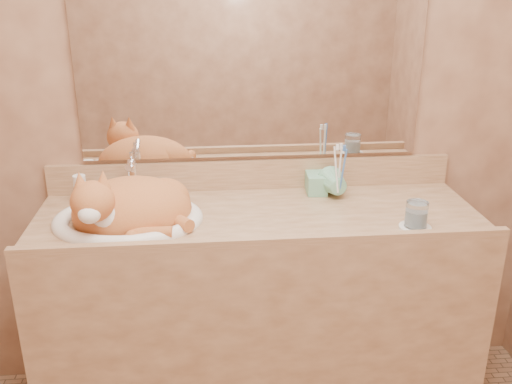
{
  "coord_description": "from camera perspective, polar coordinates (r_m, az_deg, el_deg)",
  "views": [
    {
      "loc": [
        -0.19,
        -1.15,
        1.66
      ],
      "look_at": [
        -0.01,
        0.7,
        0.94
      ],
      "focal_mm": 40.0,
      "sensor_mm": 36.0,
      "label": 1
    }
  ],
  "objects": [
    {
      "name": "faucet",
      "position": [
        2.2,
        -12.23,
        1.31
      ],
      "size": [
        0.06,
        0.13,
        0.18
      ],
      "primitive_type": null,
      "rotation": [
        0.0,
        0.0,
        -0.15
      ],
      "color": "white",
      "rests_on": "vanity_counter"
    },
    {
      "name": "saucer",
      "position": [
        2.01,
        15.61,
        -3.45
      ],
      "size": [
        0.11,
        0.11,
        0.01
      ],
      "primitive_type": "cylinder",
      "color": "white",
      "rests_on": "vanity_counter"
    },
    {
      "name": "water_glass",
      "position": [
        1.99,
        15.75,
        -2.17
      ],
      "size": [
        0.07,
        0.07,
        0.09
      ],
      "primitive_type": "cylinder",
      "color": "silver",
      "rests_on": "saucer"
    },
    {
      "name": "mirror",
      "position": [
        2.17,
        -0.43,
        13.83
      ],
      "size": [
        1.3,
        0.02,
        0.8
      ],
      "primitive_type": "cube",
      "color": "white",
      "rests_on": "wall_back"
    },
    {
      "name": "soap_dispenser",
      "position": [
        2.19,
        6.3,
        1.56
      ],
      "size": [
        0.08,
        0.08,
        0.17
      ],
      "primitive_type": "imported",
      "rotation": [
        0.0,
        0.0,
        -0.05
      ],
      "color": "#72B792",
      "rests_on": "vanity_counter"
    },
    {
      "name": "cat",
      "position": [
        2.0,
        -12.72,
        -1.28
      ],
      "size": [
        0.45,
        0.38,
        0.23
      ],
      "primitive_type": null,
      "rotation": [
        0.0,
        0.0,
        0.1
      ],
      "color": "#B35929",
      "rests_on": "sink_basin"
    },
    {
      "name": "toothbrush_cup",
      "position": [
        2.18,
        8.29,
        0.34
      ],
      "size": [
        0.13,
        0.13,
        0.1
      ],
      "primitive_type": "imported",
      "rotation": [
        0.0,
        0.0,
        0.16
      ],
      "color": "#72B792",
      "rests_on": "vanity_counter"
    },
    {
      "name": "lotion_bottle",
      "position": [
        2.23,
        -17.15,
        0.23
      ],
      "size": [
        0.05,
        0.05,
        0.11
      ],
      "primitive_type": "cylinder",
      "color": "white",
      "rests_on": "vanity_counter"
    },
    {
      "name": "wall_back",
      "position": [
        2.2,
        -0.44,
        10.25
      ],
      "size": [
        2.4,
        0.02,
        2.5
      ],
      "primitive_type": "cube",
      "color": "brown",
      "rests_on": "ground"
    },
    {
      "name": "sink_basin",
      "position": [
        2.02,
        -12.8,
        -0.8
      ],
      "size": [
        0.52,
        0.44,
        0.16
      ],
      "primitive_type": null,
      "rotation": [
        0.0,
        0.0,
        -0.02
      ],
      "color": "white",
      "rests_on": "vanity_counter"
    },
    {
      "name": "toothbrushes",
      "position": [
        2.15,
        8.4,
        2.42
      ],
      "size": [
        0.04,
        0.04,
        0.23
      ],
      "primitive_type": null,
      "color": "white",
      "rests_on": "toothbrush_cup"
    },
    {
      "name": "vanity_counter",
      "position": [
        2.26,
        0.23,
        -12.18
      ],
      "size": [
        1.6,
        0.55,
        0.85
      ],
      "primitive_type": null,
      "color": "brown",
      "rests_on": "floor"
    }
  ]
}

